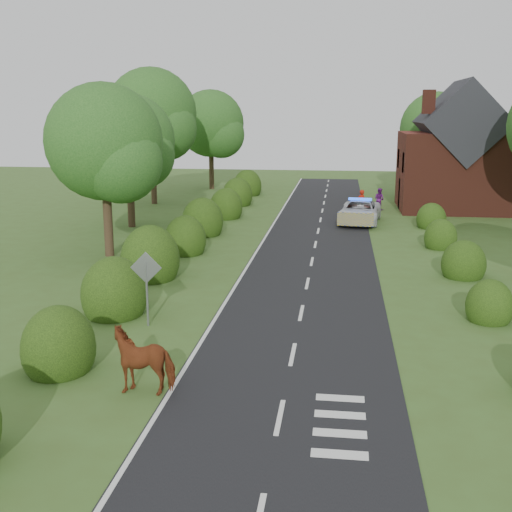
# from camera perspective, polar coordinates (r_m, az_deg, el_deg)

# --- Properties ---
(ground) EXTENTS (120.00, 120.00, 0.00)m
(ground) POSITION_cam_1_polar(r_m,az_deg,el_deg) (19.13, 3.28, -8.77)
(ground) COLOR #415C24
(road) EXTENTS (6.00, 70.00, 0.02)m
(road) POSITION_cam_1_polar(r_m,az_deg,el_deg) (33.52, 5.23, 0.67)
(road) COLOR black
(road) RESTS_ON ground
(road_markings) EXTENTS (4.96, 70.00, 0.01)m
(road_markings) POSITION_cam_1_polar(r_m,az_deg,el_deg) (31.60, 2.17, -0.01)
(road_markings) COLOR white
(road_markings) RESTS_ON road
(hedgerow_left) EXTENTS (2.75, 50.41, 3.00)m
(hedgerow_left) POSITION_cam_1_polar(r_m,az_deg,el_deg) (31.09, -7.09, 1.05)
(hedgerow_left) COLOR black
(hedgerow_left) RESTS_ON ground
(hedgerow_right) EXTENTS (2.10, 45.78, 2.10)m
(hedgerow_right) POSITION_cam_1_polar(r_m,az_deg,el_deg) (30.15, 17.56, -0.21)
(hedgerow_right) COLOR black
(hedgerow_right) RESTS_ON ground
(tree_left_a) EXTENTS (5.74, 5.60, 8.38)m
(tree_left_a) POSITION_cam_1_polar(r_m,az_deg,el_deg) (31.63, -13.01, 9.42)
(tree_left_a) COLOR #332316
(tree_left_a) RESTS_ON ground
(tree_left_b) EXTENTS (5.74, 5.60, 8.07)m
(tree_left_b) POSITION_cam_1_polar(r_m,az_deg,el_deg) (39.68, -10.99, 9.71)
(tree_left_b) COLOR #332316
(tree_left_b) RESTS_ON ground
(tree_left_c) EXTENTS (6.97, 6.80, 10.22)m
(tree_left_c) POSITION_cam_1_polar(r_m,az_deg,el_deg) (49.58, -9.00, 12.08)
(tree_left_c) COLOR #332316
(tree_left_c) RESTS_ON ground
(tree_left_d) EXTENTS (6.15, 6.00, 8.89)m
(tree_left_d) POSITION_cam_1_polar(r_m,az_deg,el_deg) (58.75, -3.80, 11.43)
(tree_left_d) COLOR #332316
(tree_left_d) RESTS_ON ground
(tree_right_c) EXTENTS (6.15, 6.00, 8.58)m
(tree_right_c) POSITION_cam_1_polar(r_m,az_deg,el_deg) (56.19, 16.02, 10.60)
(tree_right_c) COLOR #332316
(tree_right_c) RESTS_ON ground
(road_sign) EXTENTS (1.06, 0.08, 2.53)m
(road_sign) POSITION_cam_1_polar(r_m,az_deg,el_deg) (21.40, -9.72, -1.93)
(road_sign) COLOR gray
(road_sign) RESTS_ON ground
(house) EXTENTS (8.00, 7.40, 9.17)m
(house) POSITION_cam_1_polar(r_m,az_deg,el_deg) (48.56, 17.49, 8.40)
(house) COLOR #5E281D
(house) RESTS_ON ground
(cow) EXTENTS (2.05, 1.21, 1.40)m
(cow) POSITION_cam_1_polar(r_m,az_deg,el_deg) (16.93, -9.86, -9.36)
(cow) COLOR maroon
(cow) RESTS_ON ground
(police_van) EXTENTS (3.02, 5.53, 1.60)m
(police_van) POSITION_cam_1_polar(r_m,az_deg,el_deg) (41.47, 9.20, 3.91)
(police_van) COLOR silver
(police_van) RESTS_ON ground
(pedestrian_red) EXTENTS (0.78, 0.72, 1.78)m
(pedestrian_red) POSITION_cam_1_polar(r_m,az_deg,el_deg) (44.34, 9.33, 4.68)
(pedestrian_red) COLOR #A41A0C
(pedestrian_red) RESTS_ON ground
(pedestrian_purple) EXTENTS (0.98, 0.96, 1.59)m
(pedestrian_purple) POSITION_cam_1_polar(r_m,az_deg,el_deg) (47.25, 10.90, 5.00)
(pedestrian_purple) COLOR #661A75
(pedestrian_purple) RESTS_ON ground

